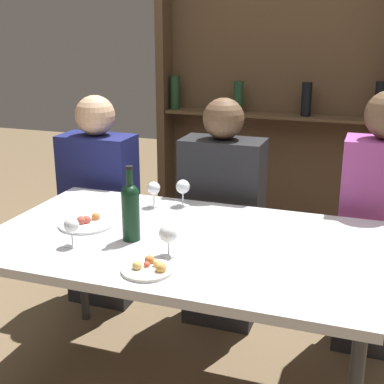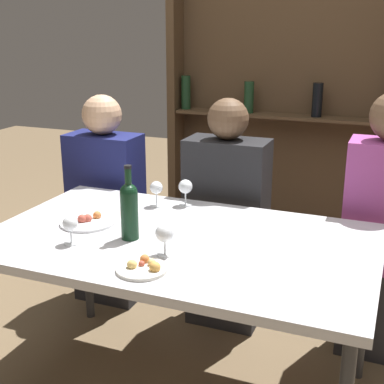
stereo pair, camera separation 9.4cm
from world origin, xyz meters
name	(u,v)px [view 1 (the left image)]	position (x,y,z in m)	size (l,w,h in m)	color
dining_table	(180,250)	(0.00, 0.00, 0.68)	(1.55, 0.94, 0.73)	silver
wine_rack_wall	(274,80)	(0.00, 1.84, 1.19)	(1.63, 0.21, 2.37)	#4C3823
wine_bottle	(131,209)	(-0.18, -0.08, 0.86)	(0.07, 0.07, 0.30)	black
wine_glass_0	(154,189)	(-0.25, 0.32, 0.82)	(0.06, 0.06, 0.12)	silver
wine_glass_1	(71,227)	(-0.36, -0.21, 0.81)	(0.06, 0.06, 0.11)	silver
wine_glass_2	(183,188)	(-0.13, 0.38, 0.82)	(0.07, 0.07, 0.12)	silver
wine_glass_3	(168,234)	(0.02, -0.18, 0.82)	(0.07, 0.07, 0.12)	silver
food_plate_0	(87,222)	(-0.42, 0.01, 0.74)	(0.24, 0.24, 0.04)	white
food_plate_1	(149,268)	(0.01, -0.32, 0.74)	(0.18, 0.18, 0.04)	silver
seated_person_left	(100,208)	(-0.73, 0.65, 0.56)	(0.40, 0.22, 1.19)	#26262B
seated_person_center	(222,222)	(-0.01, 0.65, 0.57)	(0.41, 0.22, 1.21)	#26262B
seated_person_right	(377,231)	(0.75, 0.65, 0.62)	(0.35, 0.22, 1.28)	#26262B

